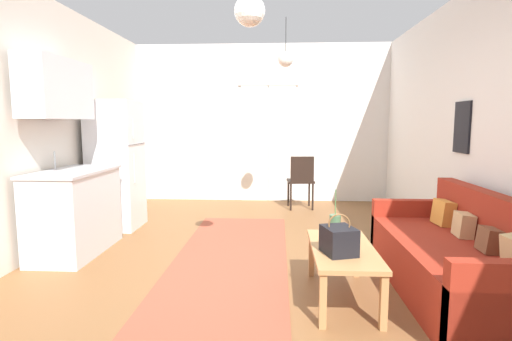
{
  "coord_description": "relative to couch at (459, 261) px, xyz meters",
  "views": [
    {
      "loc": [
        0.3,
        -3.41,
        1.43
      ],
      "look_at": [
        0.06,
        1.0,
        0.9
      ],
      "focal_mm": 27.91,
      "sensor_mm": 36.0,
      "label": 1
    }
  ],
  "objects": [
    {
      "name": "couch",
      "position": [
        0.0,
        0.0,
        0.0
      ],
      "size": [
        0.83,
        1.98,
        0.85
      ],
      "color": "maroon",
      "rests_on": "ground_plane"
    },
    {
      "name": "kitchen_counter",
      "position": [
        -3.76,
        0.87,
        0.52
      ],
      "size": [
        0.6,
        1.16,
        2.1
      ],
      "color": "silver",
      "rests_on": "ground_plane"
    },
    {
      "name": "pendant_lamp_near",
      "position": [
        -1.75,
        0.08,
        2.05
      ],
      "size": [
        0.25,
        0.25,
        0.61
      ],
      "color": "black"
    },
    {
      "name": "area_rug",
      "position": [
        -2.0,
        0.6,
        -0.28
      ],
      "size": [
        1.18,
        3.77,
        0.01
      ],
      "primitive_type": "cube",
      "color": "#9E4733",
      "rests_on": "ground_plane"
    },
    {
      "name": "accent_chair",
      "position": [
        -1.13,
        3.24,
        0.22
      ],
      "size": [
        0.46,
        0.44,
        0.89
      ],
      "rotation": [
        0.0,
        0.0,
        3.24
      ],
      "color": "black",
      "rests_on": "ground_plane"
    },
    {
      "name": "bamboo_vase",
      "position": [
        -1.02,
        0.08,
        0.26
      ],
      "size": [
        0.1,
        0.1,
        0.43
      ],
      "color": "#47704C",
      "rests_on": "coffee_table"
    },
    {
      "name": "wall_back",
      "position": [
        -1.81,
        4.0,
        1.12
      ],
      "size": [
        4.72,
        0.13,
        2.82
      ],
      "color": "white",
      "rests_on": "ground_plane"
    },
    {
      "name": "pendant_lamp_far",
      "position": [
        -1.42,
        2.2,
        1.99
      ],
      "size": [
        0.21,
        0.21,
        0.65
      ],
      "color": "black"
    },
    {
      "name": "refrigerator",
      "position": [
        -3.7,
        1.94,
        0.58
      ],
      "size": [
        0.62,
        0.64,
        1.72
      ],
      "color": "white",
      "rests_on": "ground_plane"
    },
    {
      "name": "coffee_table",
      "position": [
        -0.98,
        -0.15,
        0.09
      ],
      "size": [
        0.5,
        1.04,
        0.43
      ],
      "color": "#B27F4C",
      "rests_on": "ground_plane"
    },
    {
      "name": "handbag",
      "position": [
        -1.04,
        -0.31,
        0.26
      ],
      "size": [
        0.29,
        0.31,
        0.31
      ],
      "color": "black",
      "rests_on": "coffee_table"
    },
    {
      "name": "ground_plane",
      "position": [
        -1.81,
        0.12,
        -0.33
      ],
      "size": [
        5.12,
        8.26,
        0.1
      ],
      "primitive_type": "cube",
      "color": "brown"
    }
  ]
}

